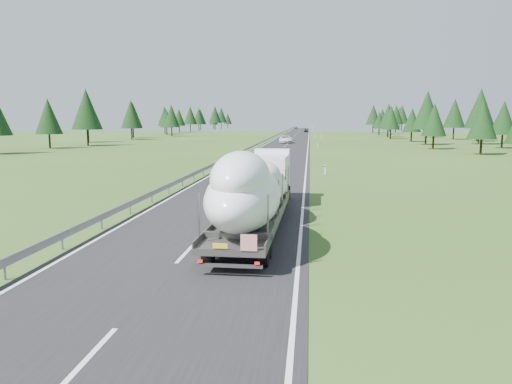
# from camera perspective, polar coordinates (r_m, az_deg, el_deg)

# --- Properties ---
(ground) EXTENTS (400.00, 400.00, 0.00)m
(ground) POSITION_cam_1_polar(r_m,az_deg,el_deg) (20.71, -8.01, -6.96)
(ground) COLOR #2F4E1A
(ground) RESTS_ON ground
(road_surface) EXTENTS (10.00, 400.00, 0.02)m
(road_surface) POSITION_cam_1_polar(r_m,az_deg,el_deg) (119.59, 3.78, 5.70)
(road_surface) COLOR black
(road_surface) RESTS_ON ground
(guardrail) EXTENTS (0.10, 400.00, 0.76)m
(guardrail) POSITION_cam_1_polar(r_m,az_deg,el_deg) (119.84, 1.24, 6.01)
(guardrail) COLOR slate
(guardrail) RESTS_ON ground
(marker_posts) EXTENTS (0.13, 350.08, 1.00)m
(marker_posts) POSITION_cam_1_polar(r_m,az_deg,el_deg) (174.44, 6.70, 6.65)
(marker_posts) COLOR silver
(marker_posts) RESTS_ON ground
(highway_sign) EXTENTS (0.08, 0.90, 2.60)m
(highway_sign) POSITION_cam_1_polar(r_m,az_deg,el_deg) (99.45, 7.48, 6.16)
(highway_sign) COLOR slate
(highway_sign) RESTS_ON ground
(tree_line_right) EXTENTS (27.16, 314.56, 12.49)m
(tree_line_right) POSITION_cam_1_polar(r_m,az_deg,el_deg) (137.01, 20.88, 8.36)
(tree_line_right) COLOR black
(tree_line_right) RESTS_ON ground
(tree_line_left) EXTENTS (15.11, 313.61, 12.40)m
(tree_line_left) POSITION_cam_1_polar(r_m,az_deg,el_deg) (153.17, -13.03, 8.66)
(tree_line_left) COLOR black
(tree_line_left) RESTS_ON ground
(boat_truck) EXTENTS (3.13, 18.61, 4.22)m
(boat_truck) POSITION_cam_1_polar(r_m,az_deg,el_deg) (24.33, -0.01, 0.60)
(boat_truck) COLOR white
(boat_truck) RESTS_ON ground
(distant_van) EXTENTS (2.96, 6.23, 1.72)m
(distant_van) POSITION_cam_1_polar(r_m,az_deg,el_deg) (115.11, 3.42, 6.03)
(distant_van) COLOR white
(distant_van) RESTS_ON ground
(distant_car_dark) EXTENTS (1.85, 4.54, 1.54)m
(distant_car_dark) POSITION_cam_1_polar(r_m,az_deg,el_deg) (213.34, 5.75, 7.02)
(distant_car_dark) COLOR black
(distant_car_dark) RESTS_ON ground
(distant_car_blue) EXTENTS (1.78, 4.39, 1.42)m
(distant_car_blue) POSITION_cam_1_polar(r_m,az_deg,el_deg) (287.27, 4.58, 7.35)
(distant_car_blue) COLOR #1C214F
(distant_car_blue) RESTS_ON ground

